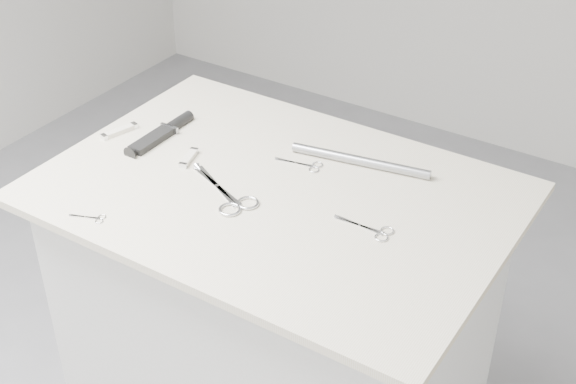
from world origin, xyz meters
The scene contains 10 objects.
plinth centered at (0.00, 0.00, 0.45)m, with size 0.90×0.60×0.90m, color silver.
display_board centered at (0.00, 0.00, 0.91)m, with size 1.00×0.70×0.02m, color beige.
large_shears centered at (-0.06, -0.08, 0.92)m, with size 0.21×0.13×0.01m.
embroidery_scissors_a centered at (0.25, -0.02, 0.92)m, with size 0.12×0.05×0.00m.
embroidery_scissors_b centered at (0.01, 0.12, 0.92)m, with size 0.11×0.05×0.00m.
tiny_scissors centered at (-0.26, -0.29, 0.92)m, with size 0.07×0.05×0.00m.
sheathed_knife centered at (-0.35, 0.05, 0.93)m, with size 0.05×0.20×0.03m.
pocket_knife_a centered at (-0.45, 0.00, 0.93)m, with size 0.04×0.10×0.01m.
pocket_knife_b centered at (-0.23, -0.01, 0.92)m, with size 0.04×0.08×0.01m.
metal_rail centered at (0.11, 0.19, 0.93)m, with size 0.02×0.02×0.32m, color gray.
Camera 1 is at (0.80, -1.19, 1.88)m, focal length 50.00 mm.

